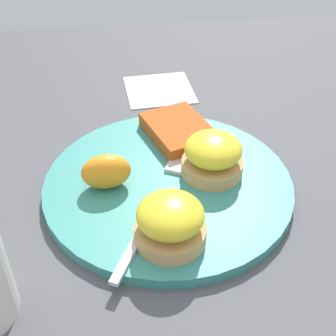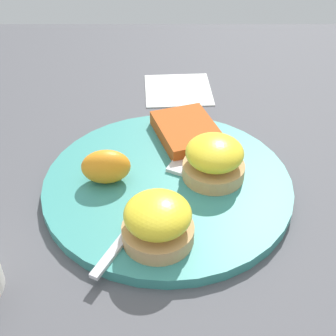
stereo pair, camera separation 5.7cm
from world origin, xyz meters
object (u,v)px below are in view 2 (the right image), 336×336
at_px(sandwich_benedict_left, 158,221).
at_px(sandwich_benedict_right, 215,159).
at_px(hashbrown_patty, 188,132).
at_px(fork, 156,198).
at_px(orange_wedge, 106,168).

height_order(sandwich_benedict_left, sandwich_benedict_right, same).
height_order(sandwich_benedict_left, hashbrown_patty, sandwich_benedict_left).
bearing_deg(hashbrown_patty, sandwich_benedict_right, 19.29).
height_order(hashbrown_patty, fork, hashbrown_patty).
xyz_separation_m(sandwich_benedict_right, hashbrown_patty, (-0.08, -0.03, -0.02)).
height_order(hashbrown_patty, orange_wedge, orange_wedge).
xyz_separation_m(hashbrown_patty, fork, (0.13, -0.04, -0.01)).
xyz_separation_m(sandwich_benedict_left, sandwich_benedict_right, (-0.11, 0.07, 0.00)).
bearing_deg(sandwich_benedict_right, sandwich_benedict_left, -32.15).
bearing_deg(sandwich_benedict_right, hashbrown_patty, -160.71).
relative_size(hashbrown_patty, fork, 0.49).
bearing_deg(sandwich_benedict_left, hashbrown_patty, 168.94).
bearing_deg(orange_wedge, hashbrown_patty, 133.26).
distance_m(hashbrown_patty, fork, 0.14).
bearing_deg(orange_wedge, fork, 61.66).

